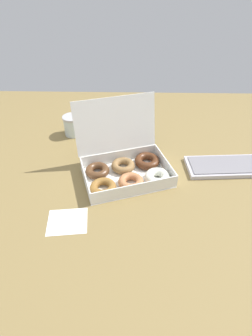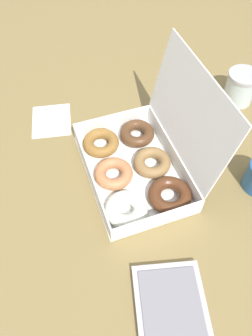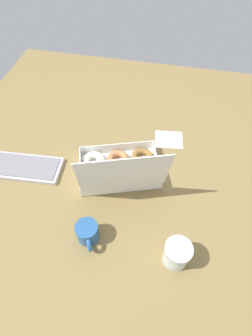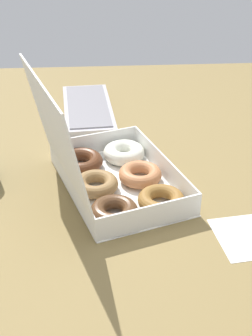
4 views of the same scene
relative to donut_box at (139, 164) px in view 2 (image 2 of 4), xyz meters
The scene contains 4 objects.
ground_plane 6.93cm from the donut_box, 159.13° to the right, with size 180.00×180.00×2.00cm, color olive.
donut_box is the anchor object (origin of this frame).
glass_jar 42.82cm from the donut_box, 130.75° to the left, with size 9.66×9.66×9.92cm.
paper_napkin 32.51cm from the donut_box, 127.73° to the right, with size 13.41×11.39×0.15cm, color white.
Camera 2 is at (55.75, -2.62, 71.13)cm, focal length 35.00 mm.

